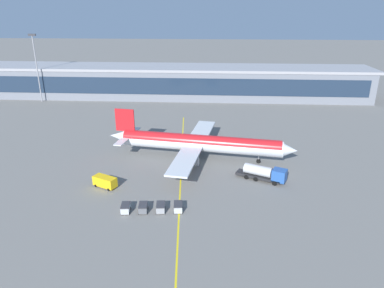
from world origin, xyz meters
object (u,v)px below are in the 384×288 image
Objects in this scene: crew_van at (105,181)px; baggage_cart_1 at (143,208)px; baggage_cart_0 at (126,208)px; fuel_tanker at (264,173)px; baggage_cart_2 at (161,207)px; baggage_cart_3 at (178,207)px; main_airliner at (199,143)px.

crew_van is 13.28m from baggage_cart_1.
baggage_cart_0 is at bearing -174.40° from baggage_cart_1.
baggage_cart_0 is (-26.84, -14.33, -0.96)m from fuel_tanker.
baggage_cart_2 and baggage_cart_3 have the same top height.
main_airliner reaches higher than baggage_cart_2.
fuel_tanker is at bearing -37.85° from main_airliner.
crew_van is at bearing 137.47° from baggage_cart_1.
baggage_cart_1 is at bearing -149.36° from fuel_tanker.
baggage_cart_3 is (16.15, -8.35, -0.53)m from crew_van.
baggage_cart_2 is (6.37, 0.62, 0.00)m from baggage_cart_0.
baggage_cart_1 is at bearing -42.53° from crew_van.
baggage_cart_1 is (-9.13, -25.29, -3.26)m from main_airliner.
crew_van is (-18.91, -16.32, -2.73)m from main_airliner.
main_airliner is 27.09m from baggage_cart_1.
baggage_cart_3 is (6.37, 0.62, 0.00)m from baggage_cart_1.
baggage_cart_0 is at bearing -115.69° from main_airliner.
crew_van is at bearing 125.39° from baggage_cart_0.
baggage_cart_0 is 9.60m from baggage_cart_3.
baggage_cart_3 is at bearing 5.60° from baggage_cart_0.
baggage_cart_0 is at bearing -174.40° from baggage_cart_2.
main_airliner is 4.28× the size of fuel_tanker.
baggage_cart_1 is at bearing -174.40° from baggage_cart_2.
fuel_tanker is 33.82m from crew_van.
baggage_cart_2 is at bearing -103.39° from main_airliner.
baggage_cart_2 is at bearing 5.60° from baggage_cart_1.
baggage_cart_0 and baggage_cart_2 have the same top height.
fuel_tanker is 3.89× the size of baggage_cart_1.
crew_van is at bearing -171.43° from fuel_tanker.
baggage_cart_2 is at bearing -174.40° from baggage_cart_3.
crew_van is (-33.43, -5.04, -0.43)m from fuel_tanker.
baggage_cart_3 is at bearing -142.24° from fuel_tanker.
baggage_cart_0 is at bearing -174.40° from baggage_cart_3.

